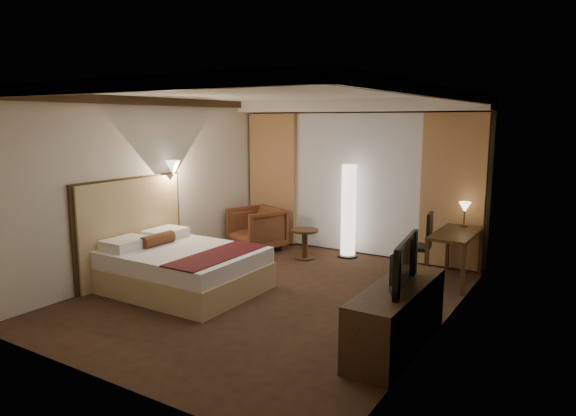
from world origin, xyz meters
The scene contains 21 objects.
floor centered at (0.00, 0.00, 0.00)m, with size 4.50×5.50×0.01m, color black.
ceiling centered at (0.00, 0.00, 2.70)m, with size 4.50×5.50×0.01m, color white.
back_wall centered at (0.00, 2.75, 1.35)m, with size 4.50×0.02×2.70m, color beige.
left_wall centered at (-2.25, 0.00, 1.35)m, with size 0.02×5.50×2.70m, color beige.
right_wall centered at (2.25, 0.00, 1.35)m, with size 0.02×5.50×2.70m, color beige.
crown_molding centered at (0.00, 0.00, 2.64)m, with size 4.50×5.50×0.12m, color black, non-canonical shape.
soffit centered at (0.00, 2.50, 2.60)m, with size 4.50×0.50×0.20m, color white.
curtain_sheer centered at (0.00, 2.67, 1.25)m, with size 2.48×0.04×2.45m, color silver.
curtain_left_drape centered at (-1.70, 2.61, 1.25)m, with size 1.00×0.14×2.45m, color tan.
curtain_right_drape centered at (1.70, 2.61, 1.25)m, with size 1.00×0.14×2.45m, color tan.
wall_sconce centered at (-2.09, 0.33, 1.62)m, with size 0.24×0.24×0.24m, color white, non-canonical shape.
bed centered at (-1.17, -0.46, 0.30)m, with size 2.03×1.59×0.59m, color white, non-canonical shape.
headboard centered at (-2.20, -0.46, 0.75)m, with size 0.12×1.89×1.50m, color tan, non-canonical shape.
armchair centered at (-1.62, 1.93, 0.43)m, with size 0.84×0.78×0.86m, color #472D15.
side_table centered at (-0.55, 1.85, 0.26)m, with size 0.47×0.47×0.52m, color black, non-canonical shape.
floor_lamp centered at (0.02, 2.36, 0.81)m, with size 0.34×0.34×1.62m, color white, non-canonical shape.
desk centered at (1.95, 1.91, 0.38)m, with size 0.55×1.22×0.75m, color black, non-canonical shape.
desk_lamp centered at (1.95, 2.37, 0.92)m, with size 0.18×0.18×0.34m, color #FFD899, non-canonical shape.
office_chair centered at (1.38, 1.86, 0.50)m, with size 0.48×0.48×1.00m, color black, non-canonical shape.
dresser centered at (2.00, -0.68, 0.34)m, with size 0.50×1.74×0.67m, color black, non-canonical shape.
television centered at (1.97, -0.68, 0.97)m, with size 1.01×0.58×0.13m, color black.
Camera 1 is at (3.70, -5.59, 2.37)m, focal length 32.00 mm.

